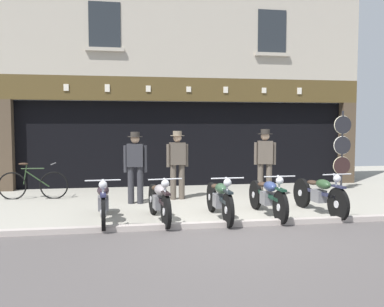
{
  "coord_description": "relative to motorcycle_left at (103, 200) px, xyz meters",
  "views": [
    {
      "loc": [
        -1.87,
        -7.05,
        1.85
      ],
      "look_at": [
        -0.28,
        2.6,
        1.19
      ],
      "focal_mm": 37.79,
      "sensor_mm": 36.0,
      "label": 1
    }
  ],
  "objects": [
    {
      "name": "ground",
      "position": [
        2.31,
        -1.82,
        -0.46
      ],
      "size": [
        22.97,
        22.0,
        0.18
      ],
      "color": "#9A9589"
    },
    {
      "name": "shop_facade",
      "position": [
        2.31,
        6.17,
        1.3
      ],
      "size": [
        11.27,
        4.42,
        6.38
      ],
      "color": "black",
      "rests_on": "ground"
    },
    {
      "name": "motorcycle_left",
      "position": [
        0.0,
        0.0,
        0.0
      ],
      "size": [
        0.62,
        2.08,
        0.91
      ],
      "rotation": [
        0.0,
        0.0,
        3.2
      ],
      "color": "black",
      "rests_on": "ground"
    },
    {
      "name": "motorcycle_center_left",
      "position": [
        1.07,
        -0.11,
        0.0
      ],
      "size": [
        0.62,
        1.93,
        0.91
      ],
      "rotation": [
        0.0,
        0.0,
        3.26
      ],
      "color": "black",
      "rests_on": "ground"
    },
    {
      "name": "motorcycle_center",
      "position": [
        2.27,
        -0.12,
        0.0
      ],
      "size": [
        0.62,
        2.01,
        0.91
      ],
      "rotation": [
        0.0,
        0.0,
        3.15
      ],
      "color": "black",
      "rests_on": "ground"
    },
    {
      "name": "motorcycle_center_right",
      "position": [
        3.3,
        -0.03,
        0.0
      ],
      "size": [
        0.62,
        2.07,
        0.92
      ],
      "rotation": [
        0.0,
        0.0,
        3.16
      ],
      "color": "black",
      "rests_on": "ground"
    },
    {
      "name": "motorcycle_right",
      "position": [
        4.46,
        0.01,
        0.01
      ],
      "size": [
        0.62,
        2.05,
        0.92
      ],
      "rotation": [
        0.0,
        0.0,
        3.23
      ],
      "color": "black",
      "rests_on": "ground"
    },
    {
      "name": "salesman_left",
      "position": [
        0.66,
        1.77,
        0.54
      ],
      "size": [
        0.55,
        0.35,
        1.71
      ],
      "rotation": [
        0.0,
        0.0,
        2.99
      ],
      "color": "#2D2D33",
      "rests_on": "ground"
    },
    {
      "name": "shopkeeper_center",
      "position": [
        1.72,
        2.17,
        0.55
      ],
      "size": [
        0.56,
        0.36,
        1.73
      ],
      "rotation": [
        0.0,
        0.0,
        3.25
      ],
      "color": "brown",
      "rests_on": "ground"
    },
    {
      "name": "salesman_right",
      "position": [
        3.98,
        2.04,
        0.58
      ],
      "size": [
        0.55,
        0.37,
        1.77
      ],
      "rotation": [
        0.0,
        0.0,
        2.9
      ],
      "color": "brown",
      "rests_on": "ground"
    },
    {
      "name": "tyre_sign_pole",
      "position": [
        6.63,
        2.93,
        0.86
      ],
      "size": [
        0.54,
        0.06,
        2.29
      ],
      "color": "#232328",
      "rests_on": "ground"
    },
    {
      "name": "advert_board_near",
      "position": [
        0.72,
        4.57,
        1.16
      ],
      "size": [
        0.72,
        0.03,
        1.12
      ],
      "color": "silver"
    },
    {
      "name": "leaning_bicycle",
      "position": [
        -1.9,
        2.79,
        -0.04
      ],
      "size": [
        1.74,
        0.5,
        0.95
      ],
      "rotation": [
        0.0,
        0.0,
        -1.63
      ],
      "color": "black",
      "rests_on": "ground"
    }
  ]
}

